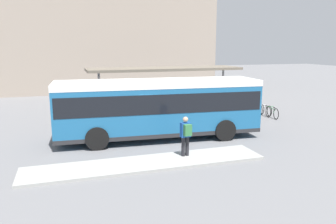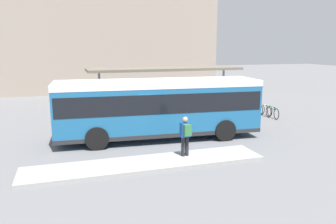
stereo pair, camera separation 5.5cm
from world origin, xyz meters
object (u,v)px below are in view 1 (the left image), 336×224
city_bus (159,105)px  bicycle_white (265,110)px  bicycle_green (273,112)px  bicycle_orange (251,107)px  bicycle_yellow (257,108)px  pedestrian_waiting (186,134)px

city_bus → bicycle_white: (8.50, 3.21, -1.39)m
bicycle_green → bicycle_orange: bearing=15.9°
bicycle_white → bicycle_orange: 1.48m
city_bus → bicycle_yellow: 9.34m
city_bus → bicycle_white: city_bus is taller
bicycle_yellow → bicycle_white: bearing=-159.6°
bicycle_white → city_bus: bearing=119.0°
bicycle_yellow → bicycle_orange: size_ratio=1.03×
pedestrian_waiting → bicycle_green: pedestrian_waiting is taller
city_bus → bicycle_green: 9.06m
city_bus → bicycle_orange: (8.36, 4.68, -1.39)m
city_bus → pedestrian_waiting: 3.45m
city_bus → pedestrian_waiting: (0.20, -3.38, -0.67)m
city_bus → bicycle_green: city_bus is taller
city_bus → bicycle_white: 9.19m
bicycle_white → bicycle_yellow: 0.75m
bicycle_green → bicycle_yellow: bearing=19.3°
city_bus → bicycle_green: bearing=20.0°
pedestrian_waiting → bicycle_green: bearing=-61.3°
bicycle_green → pedestrian_waiting: bearing=134.6°
pedestrian_waiting → city_bus: bearing=-2.8°
bicycle_white → bicycle_orange: bearing=13.6°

